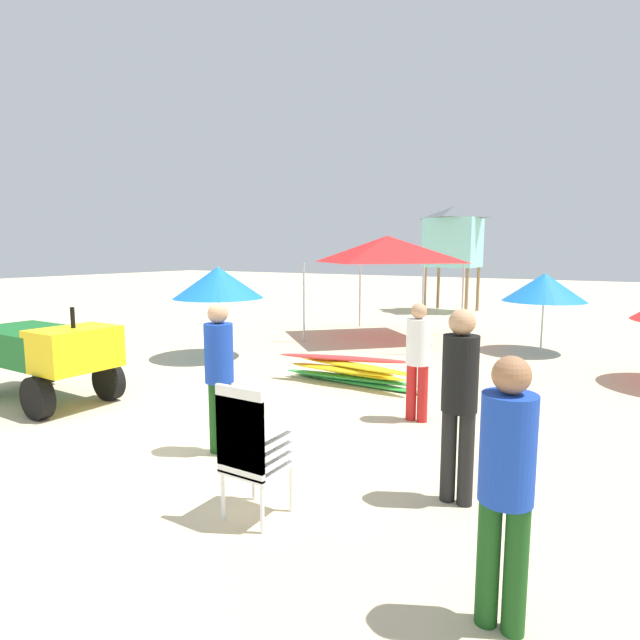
% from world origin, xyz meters
% --- Properties ---
extents(ground, '(80.00, 80.00, 0.00)m').
position_xyz_m(ground, '(0.00, 0.00, 0.00)').
color(ground, beige).
extents(utility_cart, '(2.58, 1.33, 1.50)m').
position_xyz_m(utility_cart, '(-2.80, 0.21, 0.78)').
color(utility_cart, '#146023').
rests_on(utility_cart, ground).
extents(stacked_plastic_chairs, '(0.48, 0.48, 1.20)m').
position_xyz_m(stacked_plastic_chairs, '(2.12, -0.94, 0.70)').
color(stacked_plastic_chairs, white).
rests_on(stacked_plastic_chairs, ground).
extents(surfboard_pile, '(2.69, 0.83, 0.48)m').
position_xyz_m(surfboard_pile, '(0.72, 3.48, 0.24)').
color(surfboard_pile, green).
rests_on(surfboard_pile, ground).
extents(lifeguard_near_left, '(0.32, 0.32, 1.61)m').
position_xyz_m(lifeguard_near_left, '(2.40, 2.27, 0.92)').
color(lifeguard_near_left, red).
rests_on(lifeguard_near_left, ground).
extents(lifeguard_near_center, '(0.32, 0.32, 1.79)m').
position_xyz_m(lifeguard_near_center, '(3.53, 0.28, 1.04)').
color(lifeguard_near_center, black).
rests_on(lifeguard_near_center, ground).
extents(lifeguard_near_right, '(0.32, 0.32, 1.72)m').
position_xyz_m(lifeguard_near_right, '(0.91, 0.03, 0.99)').
color(lifeguard_near_right, '#194C19').
rests_on(lifeguard_near_right, ground).
extents(lifeguard_far_right, '(0.32, 0.32, 1.70)m').
position_xyz_m(lifeguard_far_right, '(4.22, -1.15, 0.98)').
color(lifeguard_far_right, '#194C19').
rests_on(lifeguard_far_right, ground).
extents(popup_canopy, '(3.16, 3.16, 2.68)m').
position_xyz_m(popup_canopy, '(-0.66, 8.13, 2.33)').
color(popup_canopy, '#B2B2B7').
rests_on(popup_canopy, ground).
extents(lifeguard_tower, '(1.98, 1.98, 3.93)m').
position_xyz_m(lifeguard_tower, '(-1.01, 14.96, 2.82)').
color(lifeguard_tower, olive).
rests_on(lifeguard_tower, ground).
extents(beach_umbrella_left, '(1.81, 1.81, 1.80)m').
position_xyz_m(beach_umbrella_left, '(3.12, 8.26, 1.48)').
color(beach_umbrella_left, beige).
rests_on(beach_umbrella_left, ground).
extents(beach_umbrella_mid, '(1.92, 1.92, 1.96)m').
position_xyz_m(beach_umbrella_mid, '(-2.73, 4.02, 1.63)').
color(beach_umbrella_mid, beige).
rests_on(beach_umbrella_mid, ground).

